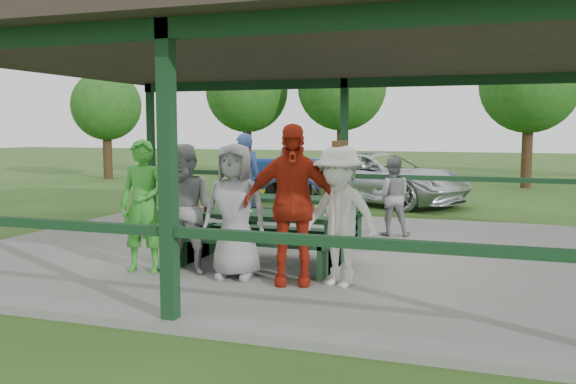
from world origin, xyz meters
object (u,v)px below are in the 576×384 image
(contestant_green, at_px, (143,206))
(farm_trailer, at_px, (293,178))
(contestant_white_fedora, at_px, (339,216))
(picnic_table_far, at_px, (295,213))
(spectator_grey, at_px, (392,196))
(contestant_grey_left, at_px, (187,210))
(pickup_truck, at_px, (379,178))
(contestant_red, at_px, (291,204))
(contestant_grey_mid, at_px, (235,211))
(spectator_lblue, at_px, (290,189))
(picnic_table_near, at_px, (262,232))
(spectator_blue, at_px, (244,179))

(contestant_green, xyz_separation_m, farm_trailer, (-0.97, 9.43, -0.39))
(contestant_white_fedora, relative_size, farm_trailer, 0.51)
(picnic_table_far, distance_m, spectator_grey, 1.82)
(contestant_grey_left, distance_m, pickup_truck, 9.29)
(contestant_red, relative_size, farm_trailer, 0.57)
(contestant_grey_mid, bearing_deg, spectator_lblue, 91.50)
(contestant_green, distance_m, spectator_lblue, 3.73)
(spectator_grey, bearing_deg, picnic_table_near, 54.41)
(contestant_white_fedora, height_order, spectator_blue, spectator_blue)
(contestant_grey_left, height_order, contestant_white_fedora, contestant_white_fedora)
(picnic_table_near, height_order, contestant_green, contestant_green)
(contestant_grey_mid, height_order, pickup_truck, contestant_grey_mid)
(contestant_red, height_order, spectator_grey, contestant_red)
(contestant_grey_mid, xyz_separation_m, contestant_white_fedora, (1.37, 0.04, -0.01))
(contestant_green, bearing_deg, contestant_white_fedora, -8.16)
(contestant_red, xyz_separation_m, pickup_truck, (-0.55, 9.27, -0.41))
(contestant_grey_mid, distance_m, pickup_truck, 9.23)
(spectator_lblue, relative_size, pickup_truck, 0.33)
(contestant_grey_mid, bearing_deg, picnic_table_far, 86.74)
(contestant_grey_left, bearing_deg, contestant_grey_mid, 0.32)
(contestant_grey_mid, distance_m, farm_trailer, 9.65)
(contestant_grey_left, distance_m, spectator_grey, 4.35)
(contestant_grey_left, relative_size, contestant_white_fedora, 0.97)
(spectator_blue, relative_size, spectator_grey, 1.29)
(spectator_blue, height_order, spectator_grey, spectator_blue)
(contestant_red, bearing_deg, spectator_lblue, 91.99)
(picnic_table_near, height_order, contestant_grey_left, contestant_grey_left)
(picnic_table_near, distance_m, spectator_lblue, 2.80)
(contestant_grey_left, xyz_separation_m, contestant_white_fedora, (2.05, 0.06, 0.00))
(picnic_table_far, relative_size, spectator_blue, 1.29)
(picnic_table_near, relative_size, contestant_grey_left, 1.41)
(contestant_red, height_order, spectator_blue, contestant_red)
(picnic_table_far, distance_m, contestant_red, 3.05)
(contestant_red, distance_m, farm_trailer, 9.91)
(picnic_table_near, xyz_separation_m, picnic_table_far, (-0.16, 2.00, -0.00))
(pickup_truck, height_order, farm_trailer, pickup_truck)
(spectator_blue, distance_m, spectator_grey, 3.05)
(contestant_green, xyz_separation_m, spectator_grey, (2.73, 3.86, -0.18))
(spectator_lblue, bearing_deg, contestant_white_fedora, 97.63)
(contestant_green, bearing_deg, spectator_blue, 83.45)
(spectator_lblue, height_order, spectator_grey, spectator_lblue)
(picnic_table_near, relative_size, contestant_green, 1.36)
(spectator_blue, bearing_deg, contestant_white_fedora, 104.01)
(picnic_table_far, height_order, spectator_grey, spectator_grey)
(picnic_table_near, distance_m, contestant_green, 1.68)
(contestant_green, height_order, spectator_grey, contestant_green)
(contestant_grey_left, distance_m, contestant_red, 1.48)
(contestant_grey_left, height_order, pickup_truck, contestant_grey_left)
(spectator_blue, bearing_deg, picnic_table_near, 94.62)
(contestant_red, bearing_deg, picnic_table_far, 90.59)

